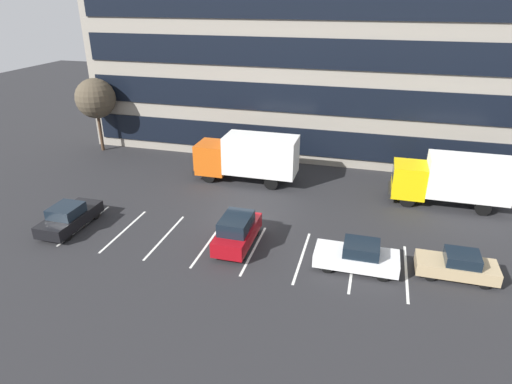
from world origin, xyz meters
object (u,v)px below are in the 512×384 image
Objects in this scene: box_truck_yellow at (452,178)px; sedan_black at (69,217)px; sedan_tan at (457,265)px; suv_maroon at (237,231)px; bare_tree at (96,99)px; sedan_white at (357,256)px; box_truck_orange at (248,156)px.

box_truck_yellow is 1.72× the size of sedan_black.
suv_maroon is at bearing -179.76° from sedan_tan.
bare_tree is (-17.33, 12.89, 3.92)m from suv_maroon.
sedan_tan is 0.91× the size of sedan_white.
box_truck_yellow is at bearing 22.88° from sedan_black.
sedan_black reaches higher than sedan_tan.
box_truck_orange is at bearing 131.93° from sedan_white.
box_truck_yellow reaches higher than suv_maroon.
sedan_white is (6.87, -0.55, -0.19)m from suv_maroon.
sedan_black is 0.67× the size of bare_tree.
sedan_white is 27.99m from bare_tree.
sedan_white is (-5.64, -9.57, -1.25)m from box_truck_yellow.
box_truck_orange reaches higher than sedan_white.
box_truck_yellow reaches higher than sedan_tan.
bare_tree is at bearing 156.29° from sedan_tan.
box_truck_orange reaches higher than suv_maroon.
box_truck_orange is 13.45m from sedan_black.
bare_tree is at bearing 167.18° from box_truck_orange.
bare_tree is (-29.84, 3.87, 2.86)m from box_truck_yellow.
sedan_black is at bearing -157.12° from box_truck_yellow.
sedan_black is at bearing -175.78° from suv_maroon.
box_truck_orange is at bearing 102.50° from suv_maroon.
bare_tree is at bearing 172.61° from box_truck_yellow.
bare_tree is at bearing 143.35° from suv_maroon.
sedan_black is (-22.66, -0.84, 0.08)m from sedan_tan.
bare_tree reaches higher than sedan_tan.
sedan_white is at bearing -120.50° from box_truck_yellow.
suv_maroon is (-11.92, -0.05, 0.26)m from sedan_tan.
suv_maroon is 6.90m from sedan_white.
sedan_white is 0.99× the size of sedan_black.
box_truck_orange is 1.80× the size of sedan_white.
box_truck_yellow is at bearing -7.39° from bare_tree.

